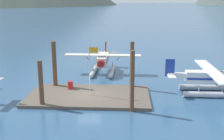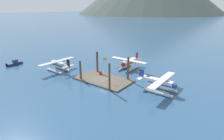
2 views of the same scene
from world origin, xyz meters
name	(u,v)px [view 1 (image 1 of 2)]	position (x,y,z in m)	size (l,w,h in m)	color
ground_plane	(89,97)	(0.00, 0.00, 0.00)	(1200.00, 1200.00, 0.00)	#2D5175
dock_platform	(89,96)	(0.00, 0.00, 0.15)	(12.74, 7.13, 0.30)	brown
piling_near_left	(41,84)	(-4.10, -2.97, 2.28)	(0.45, 0.45, 4.57)	brown
piling_near_right	(132,82)	(4.51, -3.55, 2.86)	(0.40, 0.40, 5.72)	brown
piling_far_left	(54,65)	(-4.34, 3.08, 2.73)	(0.51, 0.51, 5.47)	brown
piling_far_right	(132,65)	(4.56, 3.28, 2.75)	(0.46, 0.46, 5.49)	brown
flagpole	(91,64)	(0.28, -0.02, 3.61)	(0.95, 0.10, 5.24)	silver
fuel_drum	(70,85)	(-2.31, 1.80, 0.74)	(0.62, 0.62, 0.88)	#AD1E19
seaplane_white_stbd_fwd	(208,80)	(12.84, 1.85, 1.58)	(7.98, 10.41, 3.84)	#B7BABF
seaplane_cream_bow_centre	(103,62)	(0.65, 10.02, 1.58)	(10.42, 7.98, 3.84)	#B7BABF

